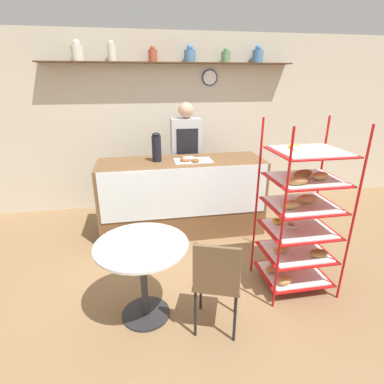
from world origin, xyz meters
The scene contains 9 objects.
ground_plane centered at (0.00, 0.00, 0.00)m, with size 14.00×14.00×0.00m, color olive.
back_wall centered at (0.00, 2.27, 1.38)m, with size 10.00×0.30×2.70m.
display_counter centered at (0.00, 1.18, 0.51)m, with size 2.21×0.72×1.02m.
pastry_rack centered at (0.94, -0.23, 0.77)m, with size 0.70×0.60×1.70m.
person_worker centered at (0.16, 1.74, 0.95)m, with size 0.45×0.23×1.73m.
cafe_table centered at (-0.58, -0.39, 0.57)m, with size 0.79×0.79×0.74m.
cafe_chair centered at (0.00, -0.69, 0.55)m, with size 0.49×0.49×0.89m.
coffee_carafe centered at (-0.32, 1.22, 1.20)m, with size 0.12×0.12×0.38m.
donut_tray_counter centered at (0.11, 1.15, 1.04)m, with size 0.50×0.30×0.05m.
Camera 1 is at (-0.56, -2.62, 2.04)m, focal length 28.00 mm.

